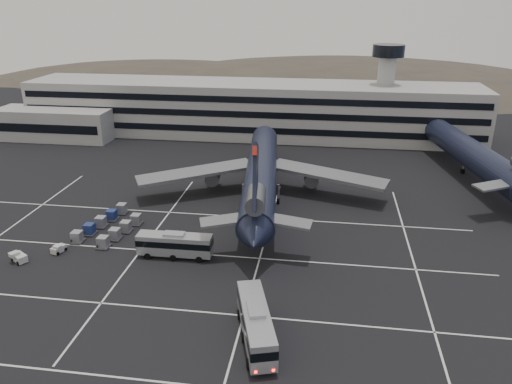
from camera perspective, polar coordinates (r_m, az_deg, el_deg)
ground at (r=72.13m, az=-9.61°, el=-8.36°), size 260.00×260.00×0.00m
lane_markings at (r=72.46m, az=-8.71°, el=-8.15°), size 90.00×55.62×0.01m
terminal at (r=135.50m, az=-1.96°, el=9.40°), size 125.00×26.00×24.00m
hills at (r=234.09m, az=7.58°, el=9.73°), size 352.00×180.00×44.00m
trijet_main at (r=91.09m, az=0.58°, el=2.13°), size 47.22×57.69×18.08m
trijet_far at (r=113.19m, az=23.07°, el=4.40°), size 19.54×57.49×18.08m
bus_near at (r=56.33m, az=-0.02°, el=-14.65°), size 6.19×12.59×4.34m
bus_far at (r=73.46m, az=-9.27°, el=-5.87°), size 10.99×2.91×3.87m
tug_a at (r=79.96m, az=-21.68°, el=-6.06°), size 1.84×2.38×1.36m
tug_b at (r=79.50m, az=-25.42°, el=-6.76°), size 2.89×2.59×1.60m
uld_cluster at (r=84.24m, az=-16.41°, el=-3.71°), size 8.94×14.92×1.79m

